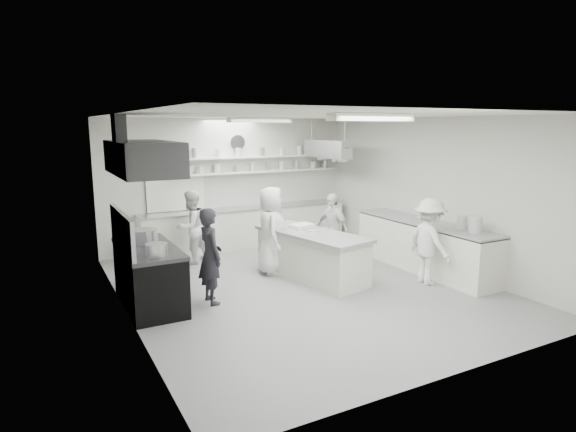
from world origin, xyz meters
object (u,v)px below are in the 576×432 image
right_counter (424,246)px  prep_island (312,256)px  cook_stove (210,256)px  back_counter (247,227)px  cook_back (191,227)px  stove (149,278)px

right_counter → prep_island: (-2.24, 0.60, -0.06)m
right_counter → cook_stove: cook_stove is taller
prep_island → back_counter: bearing=80.3°
back_counter → prep_island: size_ratio=2.22×
right_counter → cook_back: bearing=146.1°
prep_island → right_counter: bearing=-26.8°
stove → right_counter: right_counter is taller
back_counter → right_counter: right_counter is taller
back_counter → stove: bearing=-136.0°
stove → back_counter: bearing=44.0°
back_counter → right_counter: (2.35, -3.40, 0.01)m
back_counter → cook_stove: size_ratio=3.21×
back_counter → cook_stove: 3.75m
right_counter → prep_island: size_ratio=1.47×
back_counter → prep_island: (0.11, -2.80, -0.05)m
cook_back → stove: bearing=29.3°
right_counter → cook_stove: (-4.35, 0.25, 0.31)m
cook_stove → stove: bearing=66.9°
stove → back_counter: size_ratio=0.36×
right_counter → cook_back: (-3.93, 2.64, 0.30)m
right_counter → prep_island: bearing=165.0°
stove → prep_island: size_ratio=0.80×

